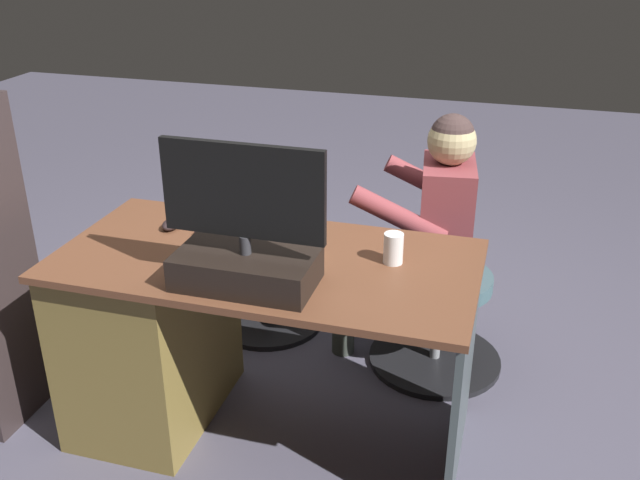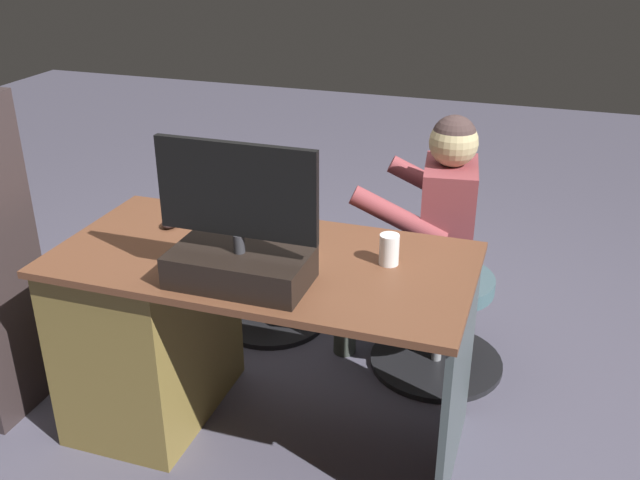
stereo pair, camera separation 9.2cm
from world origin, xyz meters
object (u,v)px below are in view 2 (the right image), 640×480
(tv_remote, at_px, (209,247))
(person, at_px, (425,225))
(computer_mouse, at_px, (171,222))
(visitor_chair, at_px, (439,317))
(monitor, at_px, (239,247))
(desk, at_px, (173,325))
(teddy_bear, at_px, (269,205))
(keyboard, at_px, (255,232))
(cup, at_px, (389,249))
(office_chair_teddy, at_px, (270,274))

(tv_remote, relative_size, person, 0.14)
(computer_mouse, height_order, visitor_chair, computer_mouse)
(monitor, distance_m, computer_mouse, 0.53)
(desk, height_order, computer_mouse, computer_mouse)
(monitor, bearing_deg, person, -117.21)
(monitor, height_order, teddy_bear, monitor)
(keyboard, xyz_separation_m, person, (-0.53, -0.49, -0.10))
(monitor, xyz_separation_m, keyboard, (0.10, -0.34, -0.11))
(desk, height_order, tv_remote, tv_remote)
(teddy_bear, bearing_deg, desk, 83.50)
(keyboard, relative_size, tv_remote, 2.80)
(keyboard, height_order, person, person)
(teddy_bear, bearing_deg, cup, 136.13)
(computer_mouse, xyz_separation_m, tv_remote, (-0.22, 0.13, -0.01))
(desk, xyz_separation_m, computer_mouse, (0.04, -0.13, 0.36))
(tv_remote, relative_size, office_chair_teddy, 0.29)
(cup, distance_m, visitor_chair, 0.79)
(cup, distance_m, tv_remote, 0.62)
(desk, height_order, monitor, monitor)
(monitor, height_order, keyboard, monitor)
(office_chair_teddy, xyz_separation_m, visitor_chair, (-0.81, 0.11, -0.01))
(cup, bearing_deg, office_chair_teddy, -43.28)
(monitor, relative_size, visitor_chair, 0.89)
(desk, distance_m, monitor, 0.63)
(monitor, bearing_deg, computer_mouse, -36.84)
(computer_mouse, bearing_deg, person, -148.55)
(monitor, xyz_separation_m, person, (-0.43, -0.83, -0.21))
(tv_remote, bearing_deg, keyboard, -101.75)
(monitor, xyz_separation_m, tv_remote, (0.20, -0.18, -0.11))
(monitor, relative_size, keyboard, 1.21)
(computer_mouse, distance_m, teddy_bear, 0.66)
(visitor_chair, bearing_deg, tv_remote, 41.53)
(teddy_bear, height_order, person, person)
(desk, distance_m, keyboard, 0.48)
(desk, bearing_deg, person, -141.42)
(tv_remote, distance_m, person, 0.91)
(cup, height_order, visitor_chair, cup)
(cup, relative_size, person, 0.09)
(cup, height_order, office_chair_teddy, cup)
(desk, distance_m, tv_remote, 0.39)
(visitor_chair, bearing_deg, computer_mouse, 28.39)
(monitor, height_order, visitor_chair, monitor)
(keyboard, relative_size, visitor_chair, 0.74)
(visitor_chair, xyz_separation_m, person, (0.09, -0.01, 0.41))
(visitor_chair, bearing_deg, person, -7.71)
(desk, bearing_deg, monitor, 153.50)
(keyboard, distance_m, person, 0.73)
(desk, xyz_separation_m, person, (-0.81, -0.64, 0.25))
(tv_remote, height_order, teddy_bear, teddy_bear)
(tv_remote, bearing_deg, desk, 19.77)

